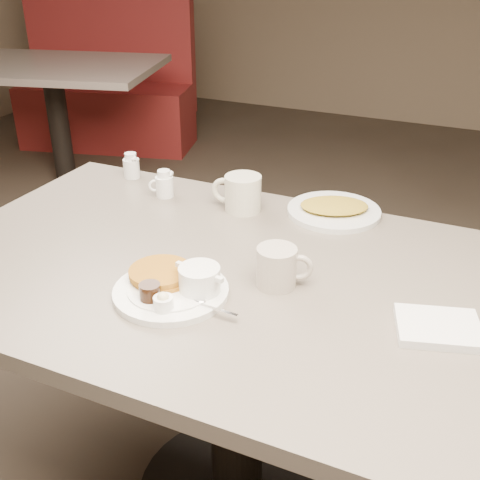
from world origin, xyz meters
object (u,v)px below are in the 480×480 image
at_px(main_plate, 175,285).
at_px(coffee_mug_near, 278,266).
at_px(hash_plate, 334,209).
at_px(booth_back_left, 104,91).
at_px(creamer_left, 164,185).
at_px(coffee_mug_far, 242,193).
at_px(diner_table, 237,331).
at_px(creamer_right, 131,166).

height_order(main_plate, coffee_mug_near, coffee_mug_near).
relative_size(hash_plate, booth_back_left, 0.20).
xyz_separation_m(main_plate, creamer_left, (-0.29, 0.45, 0.01)).
bearing_deg(creamer_left, coffee_mug_near, -33.91).
relative_size(main_plate, booth_back_left, 0.19).
bearing_deg(coffee_mug_far, main_plate, -83.93).
xyz_separation_m(diner_table, creamer_right, (-0.54, 0.39, 0.21)).
distance_m(diner_table, main_plate, 0.25).
relative_size(creamer_left, creamer_right, 1.00).
bearing_deg(diner_table, coffee_mug_near, -9.25).
bearing_deg(creamer_right, main_plate, -49.04).
xyz_separation_m(main_plate, coffee_mug_far, (-0.05, 0.45, 0.03)).
distance_m(diner_table, coffee_mug_far, 0.40).
distance_m(coffee_mug_far, creamer_right, 0.42).
bearing_deg(main_plate, creamer_right, 130.96).
bearing_deg(coffee_mug_near, creamer_left, 146.09).
relative_size(coffee_mug_far, hash_plate, 0.44).
bearing_deg(coffee_mug_far, creamer_right, 169.01).
bearing_deg(creamer_right, creamer_left, -26.95).
height_order(coffee_mug_far, creamer_right, coffee_mug_far).
height_order(diner_table, booth_back_left, booth_back_left).
bearing_deg(diner_table, main_plate, -119.16).
relative_size(creamer_right, hash_plate, 0.24).
xyz_separation_m(diner_table, coffee_mug_near, (0.11, -0.02, 0.22)).
height_order(coffee_mug_near, coffee_mug_far, coffee_mug_far).
bearing_deg(creamer_right, hash_plate, -0.04).
height_order(main_plate, coffee_mug_far, coffee_mug_far).
bearing_deg(creamer_right, coffee_mug_far, -10.99).
bearing_deg(diner_table, coffee_mug_far, 112.30).
bearing_deg(booth_back_left, main_plate, -50.86).
xyz_separation_m(main_plate, booth_back_left, (-2.09, 2.57, -0.36)).
distance_m(coffee_mug_far, hash_plate, 0.26).
bearing_deg(coffee_mug_far, booth_back_left, 133.96).
height_order(main_plate, hash_plate, main_plate).
bearing_deg(diner_table, creamer_right, 144.19).
xyz_separation_m(creamer_left, booth_back_left, (-1.80, 2.13, -0.38)).
relative_size(coffee_mug_near, hash_plate, 0.40).
relative_size(diner_table, coffee_mug_near, 11.21).
relative_size(diner_table, creamer_right, 18.75).
height_order(diner_table, coffee_mug_far, coffee_mug_far).
distance_m(main_plate, creamer_left, 0.53).
distance_m(diner_table, creamer_left, 0.52).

